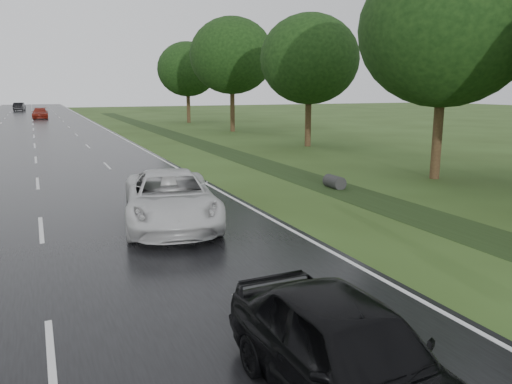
{
  "coord_description": "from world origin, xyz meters",
  "views": [
    {
      "loc": [
        0.05,
        -7.6,
        4.15
      ],
      "look_at": [
        5.58,
        4.86,
        1.3
      ],
      "focal_mm": 35.0,
      "sensor_mm": 36.0,
      "label": 1
    }
  ],
  "objects": [
    {
      "name": "center_line",
      "position": [
        0.0,
        45.0,
        0.04
      ],
      "size": [
        0.12,
        180.0,
        0.01
      ],
      "primitive_type": "cube",
      "color": "silver",
      "rests_on": "road"
    },
    {
      "name": "road",
      "position": [
        0.0,
        45.0,
        0.02
      ],
      "size": [
        14.0,
        180.0,
        0.04
      ],
      "primitive_type": "cube",
      "color": "black",
      "rests_on": "ground"
    },
    {
      "name": "far_car_red",
      "position": [
        1.0,
        67.76,
        0.76
      ],
      "size": [
        2.19,
        5.05,
        1.45
      ],
      "primitive_type": "imported",
      "rotation": [
        0.0,
        0.0,
        -0.03
      ],
      "color": "maroon",
      "rests_on": "road"
    },
    {
      "name": "drainage_ditch",
      "position": [
        11.5,
        18.71,
        0.04
      ],
      "size": [
        2.2,
        120.0,
        0.56
      ],
      "color": "black",
      "rests_on": "ground"
    },
    {
      "name": "tree_east_d",
      "position": [
        17.8,
        38.0,
        7.15
      ],
      "size": [
        8.0,
        8.0,
        10.76
      ],
      "color": "#3B2718",
      "rests_on": "ground"
    },
    {
      "name": "white_pickup",
      "position": [
        3.7,
        7.05,
        0.84
      ],
      "size": [
        3.61,
        6.16,
        1.61
      ],
      "primitive_type": "imported",
      "rotation": [
        0.0,
        0.0,
        -0.17
      ],
      "color": "silver",
      "rests_on": "road"
    },
    {
      "name": "ground",
      "position": [
        0.0,
        0.0,
        0.0
      ],
      "size": [
        220.0,
        220.0,
        0.0
      ],
      "primitive_type": "plane",
      "color": "#2C4217",
      "rests_on": "ground"
    },
    {
      "name": "far_car_dark",
      "position": [
        -2.04,
        94.33,
        0.81
      ],
      "size": [
        2.15,
        4.82,
        1.54
      ],
      "primitive_type": "imported",
      "rotation": [
        0.0,
        0.0,
        3.03
      ],
      "color": "black",
      "rests_on": "road"
    },
    {
      "name": "edge_stripe_east",
      "position": [
        6.75,
        45.0,
        0.04
      ],
      "size": [
        0.12,
        180.0,
        0.01
      ],
      "primitive_type": "cube",
      "color": "silver",
      "rests_on": "road"
    },
    {
      "name": "dark_sedan",
      "position": [
        3.5,
        -2.77,
        0.8
      ],
      "size": [
        1.93,
        4.53,
        1.53
      ],
      "primitive_type": "imported",
      "rotation": [
        0.0,
        0.0,
        0.03
      ],
      "color": "black",
      "rests_on": "road"
    },
    {
      "name": "tree_east_c",
      "position": [
        18.2,
        24.0,
        6.14
      ],
      "size": [
        7.0,
        7.0,
        9.29
      ],
      "color": "#3B2718",
      "rests_on": "ground"
    },
    {
      "name": "tree_east_b",
      "position": [
        17.0,
        10.0,
        6.68
      ],
      "size": [
        7.6,
        7.6,
        10.11
      ],
      "color": "#3B2718",
      "rests_on": "ground"
    },
    {
      "name": "tree_east_f",
      "position": [
        17.5,
        52.0,
        6.37
      ],
      "size": [
        7.2,
        7.2,
        9.62
      ],
      "color": "#3B2718",
      "rests_on": "ground"
    }
  ]
}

